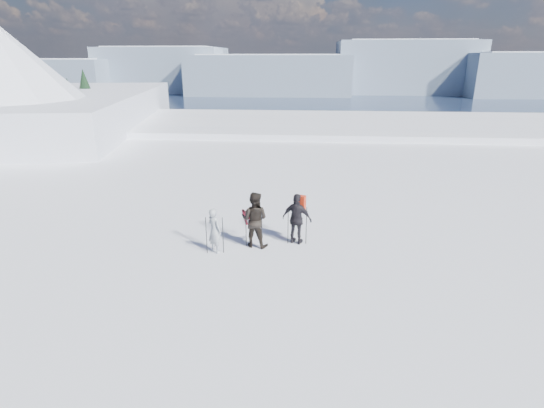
{
  "coord_description": "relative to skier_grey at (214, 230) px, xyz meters",
  "views": [
    {
      "loc": [
        -0.61,
        -10.27,
        6.13
      ],
      "look_at": [
        -1.7,
        3.0,
        1.51
      ],
      "focal_mm": 28.0,
      "sensor_mm": 36.0,
      "label": 1
    }
  ],
  "objects": [
    {
      "name": "far_mountain_range",
      "position": [
        33.14,
        452.43,
        -7.96
      ],
      "size": [
        770.0,
        110.0,
        53.0
      ],
      "color": "slate",
      "rests_on": "ground"
    },
    {
      "name": "ski_poles",
      "position": [
        1.33,
        0.43,
        -0.13
      ],
      "size": [
        3.27,
        1.05,
        1.34
      ],
      "color": "black",
      "rests_on": "ground"
    },
    {
      "name": "skier_grey",
      "position": [
        0.0,
        0.0,
        0.0
      ],
      "size": [
        0.67,
        0.63,
        1.53
      ],
      "primitive_type": "imported",
      "rotation": [
        0.0,
        0.0,
        2.48
      ],
      "color": "#9BA3AA",
      "rests_on": "ground"
    },
    {
      "name": "backpack",
      "position": [
        2.75,
        1.15,
        1.31
      ],
      "size": [
        0.43,
        0.32,
        0.58
      ],
      "primitive_type": "cube",
      "rotation": [
        0.0,
        0.0,
        2.82
      ],
      "color": "red",
      "rests_on": "skier_pack"
    },
    {
      "name": "skier_dark",
      "position": [
        1.26,
        0.57,
        0.2
      ],
      "size": [
        1.06,
        0.9,
        1.92
      ],
      "primitive_type": "imported",
      "rotation": [
        0.0,
        0.0,
        2.94
      ],
      "color": "black",
      "rests_on": "ground"
    },
    {
      "name": "lake_basin",
      "position": [
        3.54,
        27.65,
        -7.27
      ],
      "size": [
        820.0,
        820.0,
        71.62
      ],
      "color": "white",
      "rests_on": "ground"
    },
    {
      "name": "near_ridge",
      "position": [
        -23.02,
        26.99,
        -4.25
      ],
      "size": [
        31.37,
        35.68,
        25.62
      ],
      "color": "white",
      "rests_on": "ground"
    },
    {
      "name": "skier_pack",
      "position": [
        2.68,
        0.91,
        0.13
      ],
      "size": [
        1.13,
        0.74,
        1.79
      ],
      "primitive_type": "imported",
      "rotation": [
        0.0,
        0.0,
        2.82
      ],
      "color": "black",
      "rests_on": "ground"
    },
    {
      "name": "skis_loose",
      "position": [
        0.59,
        3.28,
        -0.75
      ],
      "size": [
        0.76,
        1.67,
        0.03
      ],
      "color": "black",
      "rests_on": "ground"
    }
  ]
}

